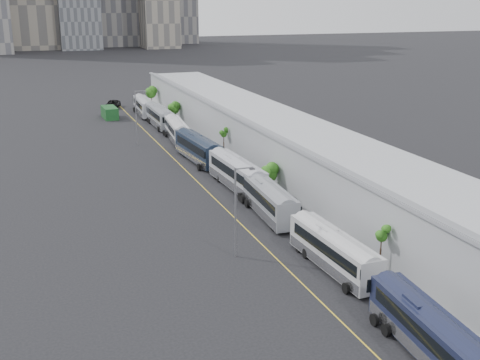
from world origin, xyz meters
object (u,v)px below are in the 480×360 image
street_lamp_near (237,206)px  street_lamp_far (137,114)px  bus_5 (198,151)px  bus_8 (144,108)px  shipping_container (110,113)px  bus_1 (428,336)px  bus_4 (237,176)px  bus_7 (160,118)px  bus_3 (268,202)px  bus_6 (177,132)px  suv (113,104)px  bus_2 (334,254)px

street_lamp_near → street_lamp_far: size_ratio=0.95×
bus_5 → bus_8: bearing=86.0°
street_lamp_near → shipping_container: 76.48m
bus_1 → bus_8: bearing=94.8°
bus_1 → street_lamp_far: size_ratio=1.36×
bus_4 → street_lamp_near: street_lamp_near is taller
bus_8 → bus_7: bearing=-85.6°
bus_3 → bus_8: bearing=93.9°
bus_6 → street_lamp_near: size_ratio=1.42×
bus_3 → bus_8: (-0.82, 67.79, -0.04)m
bus_3 → bus_6: 41.57m
bus_5 → shipping_container: size_ratio=2.23×
street_lamp_far → shipping_container: size_ratio=1.49×
bus_8 → street_lamp_far: 28.52m
suv → bus_1: bearing=-70.2°
bus_6 → shipping_container: size_ratio=2.03×
street_lamp_near → street_lamp_far: (-0.06, 50.03, 0.22)m
bus_1 → bus_2: (0.62, 14.70, 0.02)m
bus_2 → bus_7: size_ratio=0.95×
bus_5 → bus_8: 41.77m
bus_4 → shipping_container: bus_4 is taller
bus_6 → bus_7: bus_7 is taller
bus_6 → street_lamp_far: bearing=-164.5°
street_lamp_near → shipping_container: bearing=90.8°
street_lamp_far → street_lamp_near: bearing=-89.9°
bus_1 → bus_4: bearing=93.7°
bus_8 → bus_2: bearing=-87.1°
street_lamp_near → suv: 89.32m
bus_5 → bus_8: size_ratio=1.07×
bus_5 → bus_3: bearing=-92.4°
bus_8 → shipping_container: 7.62m
bus_3 → street_lamp_near: size_ratio=1.49×
bus_3 → suv: (-5.75, 79.46, -0.76)m
bus_4 → bus_7: size_ratio=1.04×
bus_4 → bus_7: bearing=88.3°
bus_6 → suv: bus_6 is taller
bus_8 → suv: size_ratio=2.08×
bus_1 → suv: bus_1 is taller
bus_5 → suv: bus_5 is taller
bus_3 → bus_5: 26.04m
bus_8 → street_lamp_far: size_ratio=1.39×
bus_1 → bus_6: (0.38, 71.95, 0.00)m
bus_5 → bus_6: bearing=84.0°
bus_2 → bus_3: size_ratio=0.96×
bus_2 → bus_8: bus_8 is taller
bus_1 → bus_5: bus_5 is taller
bus_3 → suv: bearing=97.3°
bus_7 → bus_8: bus_7 is taller
bus_4 → suv: bus_4 is taller
bus_5 → street_lamp_far: size_ratio=1.49×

